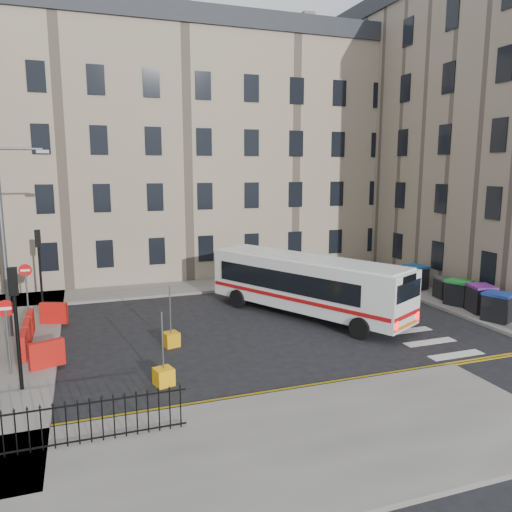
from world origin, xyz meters
TOP-DOWN VIEW (x-y plane):
  - ground at (0.00, 0.00)m, footprint 120.00×120.00m
  - pavement_north at (-6.00, 8.60)m, footprint 36.00×3.20m
  - pavement_east at (9.00, 4.00)m, footprint 2.40×26.00m
  - pavement_sw at (-7.00, -10.00)m, footprint 20.00×6.00m
  - terrace_north at (-7.00, 15.50)m, footprint 38.30×10.80m
  - traffic_light_nw at (-12.00, 6.50)m, footprint 0.28×0.22m
  - traffic_light_sw at (-12.00, -4.00)m, footprint 0.28×0.22m
  - streetlamp at (-13.00, 2.00)m, footprint 0.50×0.22m
  - no_entry_north at (-12.50, 4.50)m, footprint 0.60×0.08m
  - no_entry_south at (-12.50, -2.50)m, footprint 0.60×0.08m
  - roadworks_barriers at (-11.84, 0.50)m, footprint 1.66×6.26m
  - iron_railings at (-11.25, -8.20)m, footprint 7.80×0.04m
  - bus at (0.61, 0.90)m, footprint 7.27×10.68m
  - wheelie_bin_a at (8.71, -3.32)m, footprint 1.46×1.55m
  - wheelie_bin_b at (9.05, -1.87)m, footprint 1.38×1.50m
  - wheelie_bin_c at (8.96, -0.35)m, footprint 1.42×1.51m
  - wheelie_bin_d at (9.23, 1.03)m, footprint 1.10×1.21m
  - wheelie_bin_e at (9.07, 3.47)m, footprint 1.35×1.48m
  - bollard_yellow at (-7.46, -4.92)m, footprint 0.74×0.74m
  - bollard_chevron at (-6.57, -1.21)m, footprint 0.74×0.74m

SIDE VIEW (x-z plane):
  - ground at x=0.00m, z-range 0.00..0.00m
  - pavement_north at x=-6.00m, z-range 0.00..0.15m
  - pavement_east at x=9.00m, z-range 0.00..0.15m
  - pavement_sw at x=-7.00m, z-range 0.00..0.15m
  - bollard_yellow at x=-7.46m, z-range 0.00..0.60m
  - bollard_chevron at x=-6.57m, z-range 0.00..0.60m
  - roadworks_barriers at x=-11.84m, z-range 0.15..1.15m
  - wheelie_bin_d at x=9.23m, z-range 0.16..1.34m
  - iron_railings at x=-11.25m, z-range 0.15..1.35m
  - wheelie_bin_c at x=8.96m, z-range 0.16..1.48m
  - wheelie_bin_a at x=8.71m, z-range 0.16..1.53m
  - wheelie_bin_b at x=9.05m, z-range 0.16..1.56m
  - wheelie_bin_e at x=9.07m, z-range 0.16..1.58m
  - bus at x=0.61m, z-range 0.23..3.17m
  - no_entry_north at x=-12.50m, z-range 0.58..3.58m
  - no_entry_south at x=-12.50m, z-range 0.58..3.58m
  - traffic_light_nw at x=-12.00m, z-range 0.82..4.92m
  - traffic_light_sw at x=-12.00m, z-range 0.82..4.92m
  - streetlamp at x=-13.00m, z-range 0.27..8.41m
  - terrace_north at x=-7.00m, z-range 0.02..17.22m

